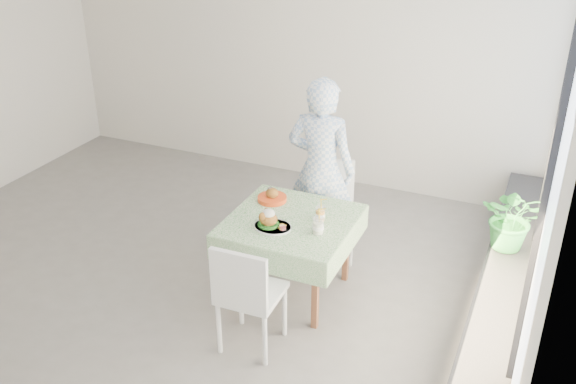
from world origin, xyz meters
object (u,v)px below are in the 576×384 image
at_px(potted_plant, 513,218).
at_px(cafe_table, 291,248).
at_px(chair_far, 331,228).
at_px(chair_near, 251,314).
at_px(juice_cup_orange, 320,214).
at_px(main_dish, 270,222).
at_px(diner, 321,169).

bearing_deg(potted_plant, cafe_table, -158.13).
bearing_deg(cafe_table, chair_far, 82.32).
bearing_deg(chair_far, cafe_table, -97.68).
distance_m(chair_far, chair_near, 1.53).
bearing_deg(juice_cup_orange, main_dish, -139.66).
bearing_deg(main_dish, cafe_table, 63.21).
bearing_deg(cafe_table, juice_cup_orange, 19.95).
distance_m(cafe_table, chair_near, 0.80).
bearing_deg(diner, juice_cup_orange, 108.60).
bearing_deg(cafe_table, chair_near, -89.79).
relative_size(chair_far, main_dish, 2.87).
xyz_separation_m(juice_cup_orange, potted_plant, (1.50, 0.61, -0.01)).
bearing_deg(chair_near, cafe_table, 90.21).
distance_m(cafe_table, chair_far, 0.77).
bearing_deg(juice_cup_orange, potted_plant, 22.16).
height_order(main_dish, potted_plant, potted_plant).
bearing_deg(main_dish, chair_far, 77.99).
relative_size(main_dish, potted_plant, 0.57).
height_order(chair_near, diner, diner).
relative_size(diner, juice_cup_orange, 7.21).
bearing_deg(diner, cafe_table, 89.23).
relative_size(juice_cup_orange, potted_plant, 0.43).
relative_size(cafe_table, potted_plant, 1.82).
relative_size(diner, potted_plant, 3.12).
height_order(chair_far, juice_cup_orange, juice_cup_orange).
bearing_deg(diner, chair_near, 88.63).
distance_m(cafe_table, juice_cup_orange, 0.42).
xyz_separation_m(chair_far, potted_plant, (1.63, -0.05, 0.50)).
distance_m(diner, main_dish, 0.95).
height_order(cafe_table, chair_far, chair_far).
xyz_separation_m(cafe_table, chair_far, (0.10, 0.74, -0.17)).
bearing_deg(potted_plant, chair_far, 178.39).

